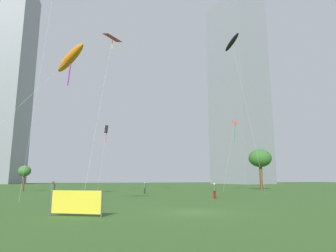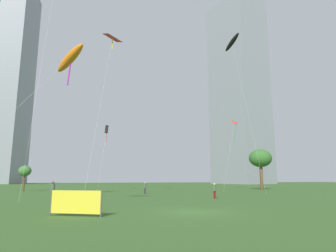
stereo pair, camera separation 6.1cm
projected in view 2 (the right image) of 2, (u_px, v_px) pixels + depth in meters
The scene contains 13 objects.
ground at pixel (194, 212), 18.28m from camera, with size 280.00×280.00×0.00m, color #335623.
person_standing_0 at pixel (52, 190), 26.04m from camera, with size 0.41×0.41×1.86m.
person_standing_1 at pixel (214, 190), 30.72m from camera, with size 0.36×0.36×1.61m.
person_standing_2 at pixel (145, 187), 40.50m from camera, with size 0.36×0.36×1.60m.
kite_flying_1 at pixel (113, 38), 41.57m from camera, with size 4.37×12.81×22.59m.
kite_flying_2 at pixel (107, 130), 51.62m from camera, with size 1.79×10.10×11.43m.
kite_flying_3 at pixel (235, 125), 55.16m from camera, with size 5.22×4.46×13.04m.
kite_flying_4 at pixel (232, 42), 46.55m from camera, with size 2.72×5.70×24.42m.
kite_flying_6 at pixel (70, 59), 22.56m from camera, with size 11.58×4.58×12.24m.
park_tree_0 at pixel (25, 171), 49.23m from camera, with size 2.06×2.06×4.26m.
park_tree_1 at pixel (260, 159), 56.23m from camera, with size 4.30×4.30×7.70m.
distant_highrise_0 at pixel (239, 90), 125.65m from camera, with size 16.29×20.92×79.65m, color gray.
event_banner at pixel (76, 202), 16.29m from camera, with size 2.82×1.53×1.47m.
Camera 2 is at (-6.50, -17.88, 2.07)m, focal length 31.20 mm.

